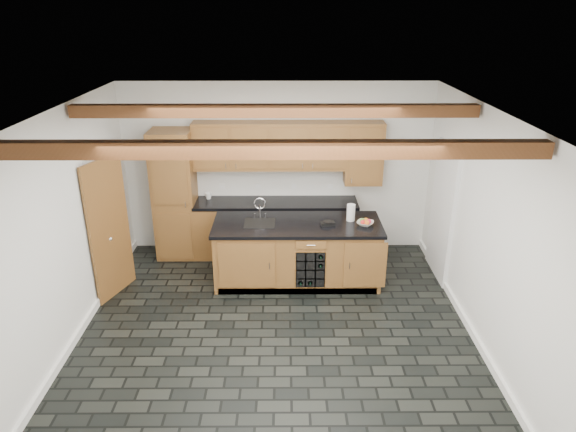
# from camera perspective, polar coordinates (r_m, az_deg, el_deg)

# --- Properties ---
(ground) EXTENTS (5.00, 5.00, 0.00)m
(ground) POSITION_cam_1_polar(r_m,az_deg,el_deg) (6.79, -1.35, -12.41)
(ground) COLOR black
(ground) RESTS_ON ground
(room_shell) EXTENTS (5.01, 5.00, 5.00)m
(room_shell) POSITION_cam_1_polar(r_m,az_deg,el_deg) (6.55, -2.14, 1.34)
(room_shell) COLOR white
(room_shell) RESTS_ON ground
(back_cabinetry) EXTENTS (3.65, 0.62, 2.20)m
(back_cabinetry) POSITION_cam_1_polar(r_m,az_deg,el_deg) (8.35, -3.75, 2.02)
(back_cabinetry) COLOR brown
(back_cabinetry) RESTS_ON ground
(island) EXTENTS (2.48, 0.96, 0.93)m
(island) POSITION_cam_1_polar(r_m,az_deg,el_deg) (7.66, 1.07, -4.05)
(island) COLOR brown
(island) RESTS_ON ground
(faucet) EXTENTS (0.45, 0.40, 0.34)m
(faucet) POSITION_cam_1_polar(r_m,az_deg,el_deg) (7.51, -3.16, -0.47)
(faucet) COLOR black
(faucet) RESTS_ON island
(kitchen_scale) EXTENTS (0.22, 0.15, 0.06)m
(kitchen_scale) POSITION_cam_1_polar(r_m,az_deg,el_deg) (7.43, 4.43, -0.81)
(kitchen_scale) COLOR black
(kitchen_scale) RESTS_ON island
(fruit_bowl) EXTENTS (0.31, 0.31, 0.06)m
(fruit_bowl) POSITION_cam_1_polar(r_m,az_deg,el_deg) (7.48, 8.58, -0.82)
(fruit_bowl) COLOR beige
(fruit_bowl) RESTS_ON island
(fruit_cluster) EXTENTS (0.16, 0.17, 0.07)m
(fruit_cluster) POSITION_cam_1_polar(r_m,az_deg,el_deg) (7.47, 8.59, -0.60)
(fruit_cluster) COLOR red
(fruit_cluster) RESTS_ON fruit_bowl
(paper_towel) EXTENTS (0.12, 0.12, 0.25)m
(paper_towel) POSITION_cam_1_polar(r_m,az_deg,el_deg) (7.59, 7.00, 0.39)
(paper_towel) COLOR white
(paper_towel) RESTS_ON island
(mug) EXTENTS (0.14, 0.14, 0.11)m
(mug) POSITION_cam_1_polar(r_m,az_deg,el_deg) (8.51, -8.83, 2.23)
(mug) COLOR white
(mug) RESTS_ON back_cabinetry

